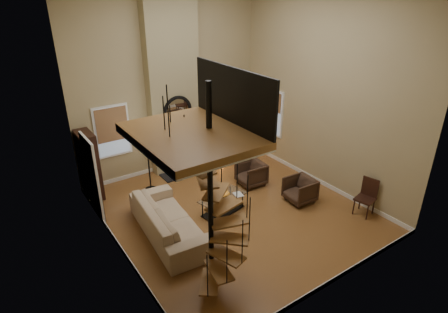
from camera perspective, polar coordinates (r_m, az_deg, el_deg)
ground at (r=9.86m, az=1.32°, el=-8.24°), size 6.00×6.50×0.01m
back_wall at (r=11.37m, az=-8.29°, el=11.24°), size 6.00×0.02×5.50m
front_wall at (r=6.50m, az=18.46°, el=-0.41°), size 6.00×0.02×5.50m
left_wall at (r=7.42m, az=-17.68°, el=2.87°), size 0.02×6.50×5.50m
right_wall at (r=10.64m, az=14.94°, el=9.73°), size 0.02×6.50×5.50m
baseboard_back at (r=12.27m, az=-7.50°, el=-1.06°), size 6.00×0.02×0.12m
baseboard_front at (r=7.99m, az=15.69°, el=-18.11°), size 6.00×0.02×0.12m
baseboard_left at (r=8.75m, az=-15.29°, el=-13.65°), size 0.02×6.50×0.12m
baseboard_right at (r=11.60m, az=13.46°, el=-3.18°), size 0.02×6.50×0.12m
chimney_breast at (r=11.20m, az=-7.84°, el=11.07°), size 1.60×0.38×5.50m
hearth at (r=11.75m, az=-5.99°, el=-2.42°), size 1.50×0.60×0.04m
firebox at (r=11.75m, az=-6.78°, el=0.42°), size 0.95×0.02×0.72m
mantel at (r=11.45m, az=-6.74°, el=3.01°), size 1.70×0.18×0.06m
mirror_frame at (r=11.23m, az=-7.09°, el=6.90°), size 0.94×0.10×0.94m
mirror_disc at (r=11.24m, az=-7.12°, el=6.91°), size 0.80×0.01×0.80m
vase_left at (r=11.21m, az=-9.36°, el=3.20°), size 0.24×0.24×0.25m
vase_right at (r=11.70m, az=-4.27°, el=4.32°), size 0.20×0.20×0.21m
window_back at (r=11.00m, az=-16.73°, el=3.81°), size 1.02×0.06×1.52m
window_right at (r=12.28m, az=7.32°, el=6.88°), size 0.06×1.02×1.52m
entry_door at (r=9.72m, az=-19.44°, el=-3.14°), size 0.10×1.05×2.16m
loft at (r=6.03m, az=-4.26°, el=3.92°), size 1.70×2.20×1.09m
spiral_stair at (r=6.81m, az=-2.00°, el=-7.08°), size 1.47×1.47×4.06m
hutch at (r=10.67m, az=-19.95°, el=-1.28°), size 0.39×0.84×1.87m
sofa at (r=8.90m, az=-8.53°, el=-9.55°), size 1.30×2.84×0.80m
armchair_near at (r=10.96m, az=4.48°, el=-2.52°), size 0.81×0.79×0.69m
armchair_far at (r=10.30m, az=11.83°, el=-4.92°), size 0.78×0.76×0.67m
coffee_table at (r=9.65m, az=-0.16°, el=-7.03°), size 1.35×0.88×0.46m
bowl at (r=9.57m, az=-0.33°, el=-5.82°), size 0.37×0.37×0.09m
book at (r=9.62m, az=2.08°, el=-5.89°), size 0.25×0.31×0.03m
floor_lamp at (r=10.35m, az=-11.73°, el=1.80°), size 0.40×0.40×1.71m
accent_lamp at (r=12.49m, az=-0.56°, el=0.62°), size 0.15×0.15×0.53m
side_chair at (r=10.16m, az=21.05°, el=-5.52°), size 0.53×0.52×0.96m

